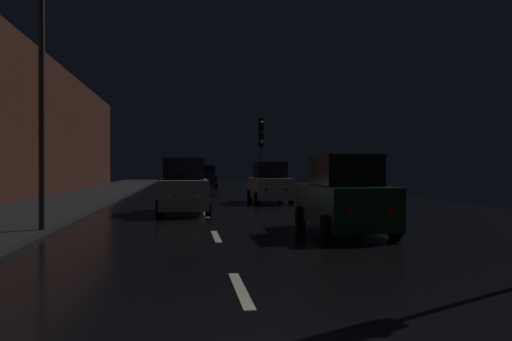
# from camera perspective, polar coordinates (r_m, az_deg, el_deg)

# --- Properties ---
(ground) EXTENTS (25.46, 84.00, 0.02)m
(ground) POSITION_cam_1_polar(r_m,az_deg,el_deg) (28.81, -6.37, -3.20)
(ground) COLOR black
(sidewalk_left) EXTENTS (4.40, 84.00, 0.15)m
(sidewalk_left) POSITION_cam_1_polar(r_m,az_deg,el_deg) (29.36, -19.24, -2.98)
(sidewalk_left) COLOR #28282B
(sidewalk_left) RESTS_ON ground
(building_facade_left) EXTENTS (0.80, 63.00, 8.40)m
(building_facade_left) POSITION_cam_1_polar(r_m,az_deg,el_deg) (26.71, -26.24, 5.55)
(building_facade_left) COLOR #472319
(building_facade_left) RESTS_ON ground
(lane_centerline) EXTENTS (0.16, 34.09, 0.01)m
(lane_centerline) POSITION_cam_1_polar(r_m,az_deg,el_deg) (22.45, -5.93, -4.14)
(lane_centerline) COLOR beige
(lane_centerline) RESTS_ON ground
(traffic_light_far_right) EXTENTS (0.31, 0.46, 5.04)m
(traffic_light_far_right) POSITION_cam_1_polar(r_m,az_deg,el_deg) (33.99, 0.56, 3.55)
(traffic_light_far_right) COLOR #38383A
(traffic_light_far_right) RESTS_ON ground
(streetlamp_overhead) EXTENTS (1.70, 0.44, 7.64)m
(streetlamp_overhead) POSITION_cam_1_polar(r_m,az_deg,el_deg) (14.56, -21.02, 13.31)
(streetlamp_overhead) COLOR #2D2D30
(streetlamp_overhead) RESTS_ON ground
(car_approaching_headlights) EXTENTS (1.94, 4.21, 2.12)m
(car_approaching_headlights) POSITION_cam_1_polar(r_m,az_deg,el_deg) (19.90, -8.04, -1.93)
(car_approaching_headlights) COLOR #A5A8AD
(car_approaching_headlights) RESTS_ON ground
(car_distant_taillights) EXTENTS (1.79, 3.88, 1.95)m
(car_distant_taillights) POSITION_cam_1_polar(r_m,az_deg,el_deg) (44.73, -5.53, -0.80)
(car_distant_taillights) COLOR #141E51
(car_distant_taillights) RESTS_ON ground
(car_parked_right_near) EXTENTS (1.91, 4.13, 2.08)m
(car_parked_right_near) POSITION_cam_1_polar(r_m,az_deg,el_deg) (13.91, 9.74, -2.96)
(car_parked_right_near) COLOR #0F3819
(car_parked_right_near) RESTS_ON ground
(car_parked_right_far) EXTENTS (1.86, 4.04, 2.03)m
(car_parked_right_far) POSITION_cam_1_polar(r_m,az_deg,el_deg) (25.70, 1.51, -1.52)
(car_parked_right_far) COLOR #A5A8AD
(car_parked_right_far) RESTS_ON ground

